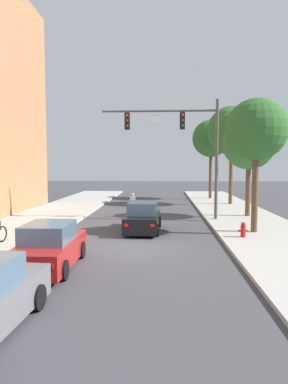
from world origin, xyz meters
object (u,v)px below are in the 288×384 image
pedestrian_crossing_road (133,204)px  fire_hydrant (243,230)px  traffic_signal_mast (183,136)px  car_following_red (50,248)px  street_tree_second (249,144)px  car_lead_black (143,218)px  street_tree_nearest (256,130)px  street_tree_third (232,131)px  street_tree_farthest (211,139)px

pedestrian_crossing_road → fire_hydrant: pedestrian_crossing_road is taller
traffic_signal_mast → pedestrian_crossing_road: bearing=154.7°
pedestrian_crossing_road → car_following_red: bearing=-98.6°
street_tree_second → traffic_signal_mast: bearing=-161.5°
traffic_signal_mast → fire_hydrant: bearing=-65.3°
car_following_red → street_tree_second: bearing=51.2°
fire_hydrant → pedestrian_crossing_road: bearing=129.5°
pedestrian_crossing_road → street_tree_second: size_ratio=0.25×
car_lead_black → street_tree_nearest: size_ratio=0.63×
street_tree_third → traffic_signal_mast: bearing=-118.3°
fire_hydrant → street_tree_farthest: street_tree_farthest is taller
traffic_signal_mast → car_lead_black: traffic_signal_mast is taller
pedestrian_crossing_road → traffic_signal_mast: bearing=-25.3°
car_lead_black → street_tree_third: (6.99, 12.26, 5.76)m
car_following_red → street_tree_third: size_ratio=0.50×
street_tree_nearest → street_tree_third: 12.97m
fire_hydrant → street_tree_second: 8.57m
car_lead_black → street_tree_second: size_ratio=0.65×
traffic_signal_mast → street_tree_nearest: traffic_signal_mast is taller
car_following_red → street_tree_farthest: street_tree_farthest is taller
car_lead_black → street_tree_second: bearing=37.0°
fire_hydrant → street_tree_second: bearing=75.1°
fire_hydrant → street_tree_nearest: (0.86, 1.37, 4.81)m
pedestrian_crossing_road → street_tree_nearest: street_tree_nearest is taller
traffic_signal_mast → car_following_red: (-5.18, -10.50, -4.66)m
car_following_red → street_tree_second: 15.95m
car_following_red → pedestrian_crossing_road: bearing=81.4°
car_lead_black → street_tree_nearest: bearing=-5.9°
car_lead_black → street_tree_farthest: bearing=71.2°
fire_hydrant → street_tree_nearest: bearing=57.8°
traffic_signal_mast → street_tree_nearest: 5.43m
street_tree_third → street_tree_farthest: bearing=101.9°
car_following_red → pedestrian_crossing_road: pedestrian_crossing_road is taller
traffic_signal_mast → car_following_red: 12.60m
street_tree_third → street_tree_farthest: size_ratio=1.06×
fire_hydrant → car_following_red: bearing=-147.6°
street_tree_nearest → street_tree_farthest: size_ratio=0.85×
fire_hydrant → street_tree_third: 15.57m
street_tree_farthest → car_lead_black: bearing=-108.8°
car_lead_black → street_tree_third: 15.24m
traffic_signal_mast → pedestrian_crossing_road: 5.80m
street_tree_nearest → street_tree_farthest: bearing=89.5°
street_tree_third → street_tree_farthest: (-1.08, 5.10, -0.28)m
car_following_red → pedestrian_crossing_road: size_ratio=2.60×
car_following_red → traffic_signal_mast: bearing=63.7°
street_tree_third → fire_hydrant: bearing=-98.4°
car_following_red → street_tree_second: street_tree_second is taller
car_lead_black → street_tree_third: bearing=60.3°
street_tree_second → street_tree_farthest: street_tree_farthest is taller
fire_hydrant → traffic_signal_mast: bearing=114.7°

